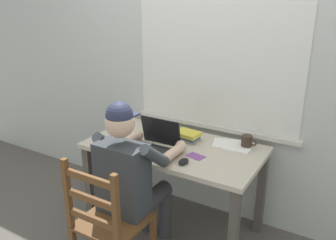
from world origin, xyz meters
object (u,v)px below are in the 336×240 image
at_px(desk, 174,158).
at_px(wooden_chair, 108,223).
at_px(seated_person, 132,175).
at_px(coffee_mug_white, 160,130).
at_px(laptop, 155,144).
at_px(book_stack_main, 188,136).
at_px(landscape_photo_print, 196,156).
at_px(coffee_mug_dark, 247,142).
at_px(computer_mouse, 184,161).

distance_m(desk, wooden_chair, 0.75).
distance_m(seated_person, coffee_mug_white, 0.58).
distance_m(laptop, book_stack_main, 0.32).
distance_m(laptop, landscape_photo_print, 0.32).
bearing_deg(landscape_photo_print, wooden_chair, -105.52).
bearing_deg(laptop, wooden_chair, -91.09).
distance_m(coffee_mug_dark, book_stack_main, 0.46).
relative_size(wooden_chair, laptop, 2.80).
distance_m(desk, landscape_photo_print, 0.27).
height_order(wooden_chair, coffee_mug_dark, wooden_chair).
height_order(coffee_mug_white, coffee_mug_dark, coffee_mug_dark).
distance_m(coffee_mug_white, landscape_photo_print, 0.48).
bearing_deg(desk, coffee_mug_dark, 25.32).
relative_size(laptop, coffee_mug_dark, 2.76).
distance_m(seated_person, coffee_mug_dark, 0.90).
distance_m(seated_person, wooden_chair, 0.36).
distance_m(book_stack_main, landscape_photo_print, 0.30).
relative_size(laptop, computer_mouse, 3.30).
height_order(laptop, landscape_photo_print, laptop).
relative_size(seated_person, coffee_mug_white, 10.17).
xyz_separation_m(desk, computer_mouse, (0.21, -0.23, 0.12)).
bearing_deg(wooden_chair, laptop, 88.91).
bearing_deg(book_stack_main, wooden_chair, -98.88).
relative_size(laptop, coffee_mug_white, 2.73).
distance_m(desk, coffee_mug_white, 0.28).
bearing_deg(laptop, desk, 62.02).
xyz_separation_m(desk, seated_person, (-0.09, -0.44, 0.03)).
xyz_separation_m(desk, coffee_mug_dark, (0.50, 0.24, 0.16)).
bearing_deg(coffee_mug_dark, landscape_photo_print, -129.44).
height_order(desk, coffee_mug_white, coffee_mug_white).
relative_size(laptop, book_stack_main, 1.55).
xyz_separation_m(computer_mouse, coffee_mug_dark, (0.29, 0.47, 0.03)).
height_order(computer_mouse, landscape_photo_print, computer_mouse).
bearing_deg(coffee_mug_dark, desk, -154.68).
bearing_deg(coffee_mug_white, book_stack_main, 5.52).
relative_size(coffee_mug_white, book_stack_main, 0.57).
bearing_deg(coffee_mug_white, laptop, -66.18).
xyz_separation_m(computer_mouse, coffee_mug_white, (-0.40, 0.35, 0.03)).
bearing_deg(coffee_mug_dark, computer_mouse, -121.76).
xyz_separation_m(computer_mouse, book_stack_main, (-0.16, 0.38, 0.02)).
height_order(coffee_mug_white, book_stack_main, coffee_mug_white).
height_order(computer_mouse, coffee_mug_white, coffee_mug_white).
height_order(seated_person, book_stack_main, seated_person).
relative_size(book_stack_main, landscape_photo_print, 1.63).
relative_size(desk, book_stack_main, 6.34).
relative_size(desk, wooden_chair, 1.46).
height_order(wooden_chair, landscape_photo_print, wooden_chair).
height_order(desk, computer_mouse, computer_mouse).
relative_size(desk, landscape_photo_print, 10.35).
relative_size(wooden_chair, coffee_mug_dark, 7.72).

